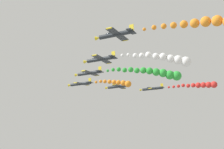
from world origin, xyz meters
The scene contains 10 objects.
airplane_lead centered at (6.39, 16.88, 122.21)m, with size 9.53×10.35×2.63m.
smoke_trail_lead centered at (6.70, 0.54, 120.80)m, with size 2.40×14.66×3.98m.
airplane_left_inner centered at (-5.08, 6.28, 122.21)m, with size 9.56×10.35×2.41m.
smoke_trail_left_inner centered at (-2.04, -17.12, 120.03)m, with size 6.81×23.83×5.48m.
airplane_right_inner centered at (16.74, 5.62, 122.16)m, with size 9.57×10.35×2.34m.
airplane_left_outer centered at (-16.95, -4.54, 121.98)m, with size 9.57×10.35×2.34m.
smoke_trail_left_outer centered at (-14.65, -24.34, 119.84)m, with size 5.38×18.95×5.23m.
airplane_right_outer centered at (28.43, -4.88, 122.66)m, with size 9.48×10.35×2.83m.
smoke_trail_right_outer centered at (28.40, -25.20, 121.95)m, with size 2.65×19.55×2.97m.
airplane_trailing centered at (-29.77, -15.63, 122.76)m, with size 9.57×10.35×2.34m.
Camera 1 is at (-92.56, -45.73, 92.79)m, focal length 49.56 mm.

